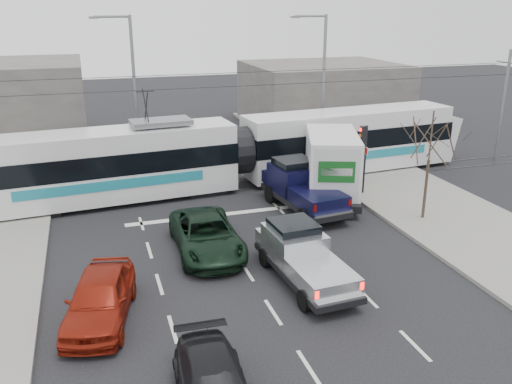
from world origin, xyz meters
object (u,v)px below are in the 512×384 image
object	(u,v)px
street_lamp_near	(321,79)
red_car	(100,298)
box_truck	(330,165)
traffic_signal	(364,145)
green_car	(207,235)
bare_tree	(431,141)
street_lamp_far	(131,83)
navy_pickup	(301,186)
silver_pickup	(301,254)
tram	(238,152)

from	to	relation	value
street_lamp_near	red_car	bearing A→B (deg)	-132.40
red_car	box_truck	bearing A→B (deg)	48.62
traffic_signal	street_lamp_near	world-z (taller)	street_lamp_near
traffic_signal	green_car	world-z (taller)	traffic_signal
bare_tree	street_lamp_far	bearing A→B (deg)	131.12
navy_pickup	red_car	world-z (taller)	navy_pickup
silver_pickup	green_car	xyz separation A→B (m)	(-2.80, 3.24, -0.23)
silver_pickup	street_lamp_near	bearing A→B (deg)	60.52
tram	silver_pickup	bearing A→B (deg)	-98.88
street_lamp_far	box_truck	world-z (taller)	street_lamp_far
traffic_signal	box_truck	bearing A→B (deg)	169.41
street_lamp_near	silver_pickup	xyz separation A→B (m)	(-7.28, -15.09, -4.14)
silver_pickup	green_car	bearing A→B (deg)	127.06
bare_tree	box_truck	bearing A→B (deg)	122.90
street_lamp_near	red_car	world-z (taller)	street_lamp_near
street_lamp_far	green_car	bearing A→B (deg)	-84.15
street_lamp_near	traffic_signal	bearing A→B (deg)	-96.41
bare_tree	navy_pickup	xyz separation A→B (m)	(-4.89, 3.13, -2.63)
box_truck	tram	bearing A→B (deg)	161.42
street_lamp_near	green_car	distance (m)	16.16
street_lamp_near	green_car	xyz separation A→B (m)	(-10.08, -11.85, -4.37)
street_lamp_near	navy_pickup	distance (m)	10.34
traffic_signal	navy_pickup	xyz separation A→B (m)	(-3.76, -0.86, -1.58)
red_car	green_car	bearing A→B (deg)	55.08
traffic_signal	street_lamp_near	bearing A→B (deg)	83.59
street_lamp_near	street_lamp_far	world-z (taller)	same
box_truck	navy_pickup	bearing A→B (deg)	-130.87
street_lamp_far	tram	distance (m)	8.37
red_car	bare_tree	bearing A→B (deg)	29.02
tram	street_lamp_near	bearing A→B (deg)	26.03
street_lamp_far	box_truck	bearing A→B (deg)	-45.61
navy_pickup	bare_tree	bearing A→B (deg)	-39.44
street_lamp_near	tram	world-z (taller)	street_lamp_near
silver_pickup	box_truck	bearing A→B (deg)	55.09
street_lamp_far	tram	bearing A→B (deg)	-50.35
silver_pickup	traffic_signal	bearing A→B (deg)	45.96
green_car	silver_pickup	bearing A→B (deg)	-48.15
street_lamp_far	red_car	xyz separation A→B (m)	(-2.89, -17.76, -4.33)
bare_tree	box_truck	distance (m)	5.53
bare_tree	box_truck	size ratio (longest dim) A/B	0.67
street_lamp_near	navy_pickup	bearing A→B (deg)	-118.82
bare_tree	traffic_signal	distance (m)	4.28
street_lamp_far	tram	size ratio (longest dim) A/B	0.33
tram	green_car	world-z (taller)	tram
green_car	red_car	size ratio (longest dim) A/B	1.16
street_lamp_near	tram	distance (m)	8.29
tram	silver_pickup	distance (m)	11.19
box_truck	navy_pickup	xyz separation A→B (m)	(-2.10, -1.17, -0.58)
street_lamp_far	traffic_signal	bearing A→B (deg)	-41.72
navy_pickup	green_car	bearing A→B (deg)	-154.35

